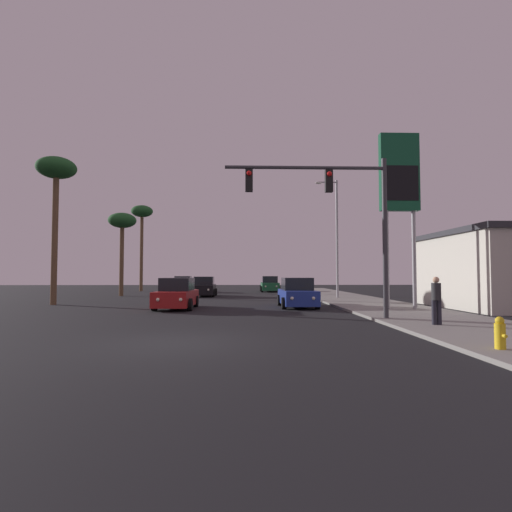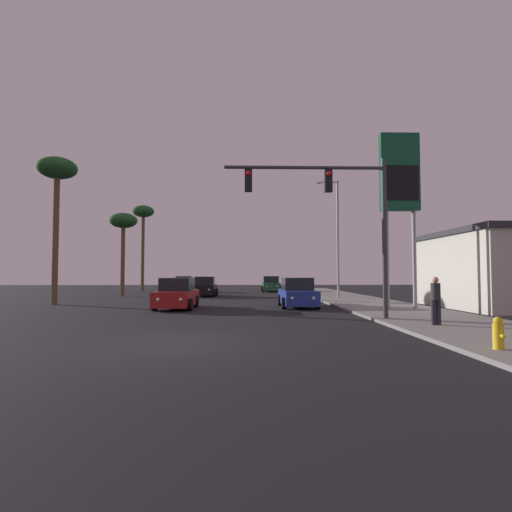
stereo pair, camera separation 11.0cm
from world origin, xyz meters
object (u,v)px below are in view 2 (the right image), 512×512
at_px(pedestrian_on_sidewalk, 436,298).
at_px(palm_tree_mid, 123,224).
at_px(fire_hydrant, 498,334).
at_px(car_red, 177,295).
at_px(palm_tree_far, 143,217).
at_px(traffic_light_mast, 339,205).
at_px(gas_station_sign, 400,182).
at_px(car_blue, 297,294).
at_px(street_lamp, 336,232).
at_px(palm_tree_near, 57,177).
at_px(car_black, 205,287).
at_px(car_silver, 184,285).
at_px(car_green, 271,285).

relative_size(pedestrian_on_sidewalk, palm_tree_mid, 0.23).
bearing_deg(palm_tree_mid, fire_hydrant, -57.05).
height_order(car_red, palm_tree_far, palm_tree_far).
bearing_deg(traffic_light_mast, gas_station_sign, 44.77).
distance_m(car_blue, pedestrian_on_sidewalk, 9.71).
bearing_deg(street_lamp, car_blue, -117.89).
height_order(car_red, gas_station_sign, gas_station_sign).
bearing_deg(pedestrian_on_sidewalk, fire_hydrant, -98.88).
relative_size(car_blue, gas_station_sign, 0.48).
bearing_deg(pedestrian_on_sidewalk, palm_tree_near, 148.75).
distance_m(gas_station_sign, pedestrian_on_sidewalk, 8.48).
relative_size(car_blue, pedestrian_on_sidewalk, 2.59).
relative_size(traffic_light_mast, pedestrian_on_sidewalk, 3.96).
bearing_deg(street_lamp, palm_tree_mid, 164.83).
relative_size(car_black, street_lamp, 0.48).
xyz_separation_m(car_black, car_blue, (6.48, -11.63, 0.00)).
distance_m(car_silver, traffic_light_mast, 29.17).
relative_size(palm_tree_far, palm_tree_mid, 1.33).
xyz_separation_m(street_lamp, palm_tree_near, (-18.74, -5.21, 2.88)).
relative_size(gas_station_sign, palm_tree_mid, 1.24).
distance_m(gas_station_sign, palm_tree_near, 20.39).
bearing_deg(car_blue, palm_tree_near, -9.63).
relative_size(street_lamp, palm_tree_far, 0.93).
xyz_separation_m(car_green, car_blue, (0.27, -20.46, 0.00)).
bearing_deg(car_black, palm_tree_far, -53.46).
distance_m(car_red, car_black, 12.47).
xyz_separation_m(car_green, traffic_light_mast, (1.11, -27.24, 3.93)).
relative_size(car_blue, traffic_light_mast, 0.65).
bearing_deg(car_blue, car_green, -90.30).
distance_m(gas_station_sign, palm_tree_mid, 23.91).
xyz_separation_m(car_black, pedestrian_on_sidewalk, (10.16, -20.62, 0.27)).
xyz_separation_m(car_blue, fire_hydrant, (2.98, -13.52, -0.27)).
bearing_deg(car_black, car_green, -125.96).
xyz_separation_m(street_lamp, palm_tree_mid, (-17.65, 4.79, 1.14)).
xyz_separation_m(car_silver, gas_station_sign, (14.51, -22.90, 5.86)).
bearing_deg(gas_station_sign, palm_tree_mid, 141.25).
height_order(car_red, pedestrian_on_sidewalk, pedestrian_on_sidewalk).
height_order(car_silver, car_blue, same).
relative_size(traffic_light_mast, palm_tree_mid, 0.91).
distance_m(traffic_light_mast, pedestrian_on_sidewalk, 5.12).
relative_size(car_red, fire_hydrant, 5.71).
xyz_separation_m(street_lamp, palm_tree_far, (-18.51, 14.79, 3.27)).
xyz_separation_m(car_blue, palm_tree_mid, (-13.71, 12.23, 5.50)).
height_order(car_red, traffic_light_mast, traffic_light_mast).
bearing_deg(car_silver, gas_station_sign, 120.69).
height_order(car_black, fire_hydrant, car_black).
relative_size(car_red, car_silver, 1.00).
xyz_separation_m(fire_hydrant, palm_tree_far, (-17.55, 35.75, 7.90)).
bearing_deg(car_silver, fire_hydrant, 108.78).
relative_size(car_green, palm_tree_near, 0.47).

